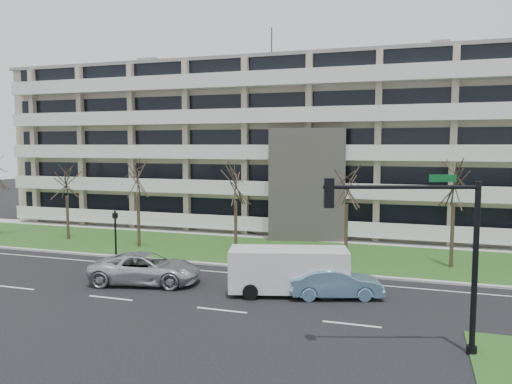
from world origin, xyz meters
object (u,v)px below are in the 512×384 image
(silver_pickup, at_px, (146,268))
(blue_sedan, at_px, (335,283))
(white_van, at_px, (290,267))
(pedestrian_signal, at_px, (115,229))
(traffic_signal, at_px, (424,239))

(silver_pickup, relative_size, blue_sedan, 1.29)
(white_van, distance_m, pedestrian_signal, 13.46)
(pedestrian_signal, bearing_deg, blue_sedan, 11.26)
(silver_pickup, distance_m, traffic_signal, 15.80)
(silver_pickup, distance_m, white_van, 8.14)
(traffic_signal, bearing_deg, pedestrian_signal, 136.51)
(silver_pickup, relative_size, white_van, 0.94)
(pedestrian_signal, bearing_deg, silver_pickup, -17.07)
(silver_pickup, bearing_deg, pedestrian_signal, 36.28)
(blue_sedan, xyz_separation_m, pedestrian_signal, (-15.23, 3.70, 1.36))
(traffic_signal, bearing_deg, blue_sedan, 107.62)
(traffic_signal, height_order, pedestrian_signal, traffic_signal)
(white_van, bearing_deg, blue_sedan, -13.01)
(blue_sedan, relative_size, traffic_signal, 0.71)
(blue_sedan, height_order, white_van, white_van)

